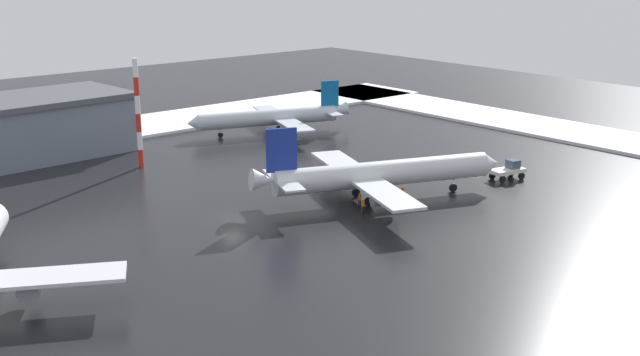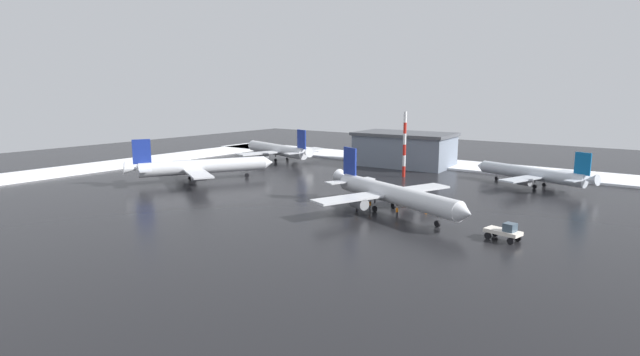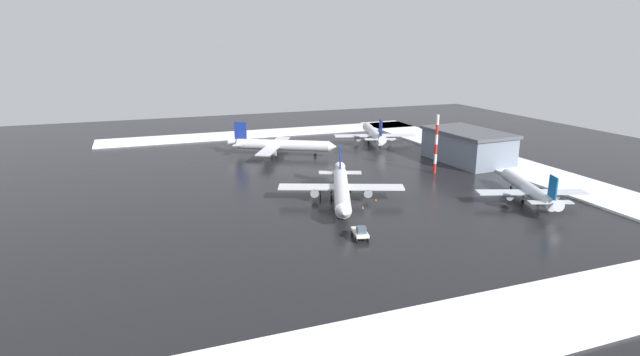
{
  "view_description": "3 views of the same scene",
  "coord_description": "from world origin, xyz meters",
  "px_view_note": "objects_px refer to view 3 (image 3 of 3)",
  "views": [
    {
      "loc": [
        47.66,
        71.11,
        28.41
      ],
      "look_at": [
        -11.55,
        1.63,
        2.82
      ],
      "focal_mm": 45.0,
      "sensor_mm": 36.0,
      "label": 1
    },
    {
      "loc": [
        -54.87,
        76.23,
        19.72
      ],
      "look_at": [
        -4.14,
        7.84,
        4.7
      ],
      "focal_mm": 28.0,
      "sensor_mm": 36.0,
      "label": 2
    },
    {
      "loc": [
        -108.51,
        44.45,
        32.62
      ],
      "look_at": [
        -12.13,
        8.54,
        4.4
      ],
      "focal_mm": 28.0,
      "sensor_mm": 36.0,
      "label": 3
    }
  ],
  "objects_px": {
    "airplane_parked_portside": "(341,188)",
    "traffic_cone_near_nose": "(376,200)",
    "antenna_mast": "(436,144)",
    "airplane_foreground_jet": "(374,134)",
    "pushback_tug": "(360,232)",
    "ground_crew_by_nose_gear": "(331,194)",
    "cargo_hangar": "(467,146)",
    "ground_crew_beside_wing": "(320,193)",
    "airplane_far_rear": "(280,145)",
    "ground_crew_near_tug": "(335,203)",
    "airplane_distant_tail": "(528,189)",
    "traffic_cone_mid_line": "(363,207)"
  },
  "relations": [
    {
      "from": "pushback_tug",
      "to": "antenna_mast",
      "type": "height_order",
      "value": "antenna_mast"
    },
    {
      "from": "airplane_foreground_jet",
      "to": "traffic_cone_mid_line",
      "type": "xyz_separation_m",
      "value": [
        -60.15,
        32.16,
        -2.86
      ]
    },
    {
      "from": "airplane_parked_portside",
      "to": "airplane_foreground_jet",
      "type": "bearing_deg",
      "value": 169.1
    },
    {
      "from": "airplane_foreground_jet",
      "to": "ground_crew_by_nose_gear",
      "type": "xyz_separation_m",
      "value": [
        -51.7,
        35.68,
        -2.17
      ]
    },
    {
      "from": "ground_crew_by_nose_gear",
      "to": "traffic_cone_near_nose",
      "type": "bearing_deg",
      "value": 26.46
    },
    {
      "from": "pushback_tug",
      "to": "ground_crew_near_tug",
      "type": "xyz_separation_m",
      "value": [
        17.31,
        -2.43,
        -0.31
      ]
    },
    {
      "from": "pushback_tug",
      "to": "traffic_cone_mid_line",
      "type": "bearing_deg",
      "value": 164.63
    },
    {
      "from": "airplane_far_rear",
      "to": "ground_crew_beside_wing",
      "type": "bearing_deg",
      "value": -65.44
    },
    {
      "from": "traffic_cone_near_nose",
      "to": "traffic_cone_mid_line",
      "type": "bearing_deg",
      "value": 127.07
    },
    {
      "from": "antenna_mast",
      "to": "cargo_hangar",
      "type": "relative_size",
      "value": 0.58
    },
    {
      "from": "cargo_hangar",
      "to": "pushback_tug",
      "type": "bearing_deg",
      "value": 125.36
    },
    {
      "from": "cargo_hangar",
      "to": "traffic_cone_near_nose",
      "type": "height_order",
      "value": "cargo_hangar"
    },
    {
      "from": "airplane_far_rear",
      "to": "pushback_tug",
      "type": "xyz_separation_m",
      "value": [
        -67.02,
        5.17,
        -1.92
      ]
    },
    {
      "from": "airplane_distant_tail",
      "to": "traffic_cone_mid_line",
      "type": "bearing_deg",
      "value": 96.76
    },
    {
      "from": "airplane_foreground_jet",
      "to": "ground_crew_beside_wing",
      "type": "distance_m",
      "value": 62.96
    },
    {
      "from": "pushback_tug",
      "to": "ground_crew_by_nose_gear",
      "type": "xyz_separation_m",
      "value": [
        23.06,
        -3.83,
        -0.31
      ]
    },
    {
      "from": "cargo_hangar",
      "to": "traffic_cone_near_nose",
      "type": "relative_size",
      "value": 46.91
    },
    {
      "from": "ground_crew_near_tug",
      "to": "airplane_distant_tail",
      "type": "bearing_deg",
      "value": 151.53
    },
    {
      "from": "airplane_foreground_jet",
      "to": "ground_crew_near_tug",
      "type": "bearing_deg",
      "value": 163.48
    },
    {
      "from": "airplane_parked_portside",
      "to": "ground_crew_beside_wing",
      "type": "height_order",
      "value": "airplane_parked_portside"
    },
    {
      "from": "airplane_far_rear",
      "to": "ground_crew_by_nose_gear",
      "type": "xyz_separation_m",
      "value": [
        -43.95,
        1.35,
        -2.23
      ]
    },
    {
      "from": "airplane_foreground_jet",
      "to": "traffic_cone_near_nose",
      "type": "relative_size",
      "value": 57.01
    },
    {
      "from": "airplane_parked_portside",
      "to": "antenna_mast",
      "type": "height_order",
      "value": "antenna_mast"
    },
    {
      "from": "airplane_distant_tail",
      "to": "cargo_hangar",
      "type": "height_order",
      "value": "cargo_hangar"
    },
    {
      "from": "airplane_far_rear",
      "to": "pushback_tug",
      "type": "bearing_deg",
      "value": -65.39
    },
    {
      "from": "airplane_parked_portside",
      "to": "antenna_mast",
      "type": "distance_m",
      "value": 35.21
    },
    {
      "from": "airplane_foreground_jet",
      "to": "cargo_hangar",
      "type": "distance_m",
      "value": 35.56
    },
    {
      "from": "airplane_far_rear",
      "to": "airplane_parked_portside",
      "type": "bearing_deg",
      "value": -61.59
    },
    {
      "from": "ground_crew_near_tug",
      "to": "antenna_mast",
      "type": "distance_m",
      "value": 38.41
    },
    {
      "from": "ground_crew_near_tug",
      "to": "cargo_hangar",
      "type": "xyz_separation_m",
      "value": [
        24.23,
        -49.67,
        3.47
      ]
    },
    {
      "from": "airplane_foreground_jet",
      "to": "airplane_distant_tail",
      "type": "distance_m",
      "value": 68.0
    },
    {
      "from": "antenna_mast",
      "to": "traffic_cone_near_nose",
      "type": "xyz_separation_m",
      "value": [
        -15.48,
        24.51,
        -7.24
      ]
    },
    {
      "from": "airplane_parked_portside",
      "to": "traffic_cone_near_nose",
      "type": "bearing_deg",
      "value": 101.6
    },
    {
      "from": "pushback_tug",
      "to": "traffic_cone_mid_line",
      "type": "distance_m",
      "value": 16.39
    },
    {
      "from": "airplane_far_rear",
      "to": "cargo_hangar",
      "type": "distance_m",
      "value": 53.41
    },
    {
      "from": "airplane_foreground_jet",
      "to": "ground_crew_beside_wing",
      "type": "bearing_deg",
      "value": 159.54
    },
    {
      "from": "airplane_parked_portside",
      "to": "pushback_tug",
      "type": "height_order",
      "value": "airplane_parked_portside"
    },
    {
      "from": "traffic_cone_mid_line",
      "to": "ground_crew_by_nose_gear",
      "type": "bearing_deg",
      "value": 22.65
    },
    {
      "from": "ground_crew_near_tug",
      "to": "ground_crew_by_nose_gear",
      "type": "relative_size",
      "value": 1.0
    },
    {
      "from": "ground_crew_by_nose_gear",
      "to": "ground_crew_beside_wing",
      "type": "distance_m",
      "value": 2.38
    },
    {
      "from": "pushback_tug",
      "to": "ground_crew_by_nose_gear",
      "type": "bearing_deg",
      "value": -178.1
    },
    {
      "from": "airplane_parked_portside",
      "to": "antenna_mast",
      "type": "bearing_deg",
      "value": 135.33
    },
    {
      "from": "antenna_mast",
      "to": "cargo_hangar",
      "type": "distance_m",
      "value": 17.69
    },
    {
      "from": "traffic_cone_mid_line",
      "to": "airplane_foreground_jet",
      "type": "bearing_deg",
      "value": -28.13
    },
    {
      "from": "airplane_foreground_jet",
      "to": "traffic_cone_mid_line",
      "type": "relative_size",
      "value": 57.01
    },
    {
      "from": "airplane_distant_tail",
      "to": "ground_crew_near_tug",
      "type": "xyz_separation_m",
      "value": [
        10.49,
        39.59,
        -1.72
      ]
    },
    {
      "from": "airplane_far_rear",
      "to": "ground_crew_by_nose_gear",
      "type": "distance_m",
      "value": 44.03
    },
    {
      "from": "airplane_distant_tail",
      "to": "traffic_cone_near_nose",
      "type": "xyz_separation_m",
      "value": [
        11.36,
        29.96,
        -2.42
      ]
    },
    {
      "from": "pushback_tug",
      "to": "ground_crew_beside_wing",
      "type": "xyz_separation_m",
      "value": [
        24.37,
        -1.84,
        -0.31
      ]
    },
    {
      "from": "airplane_parked_portside",
      "to": "ground_crew_beside_wing",
      "type": "distance_m",
      "value": 6.08
    }
  ]
}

